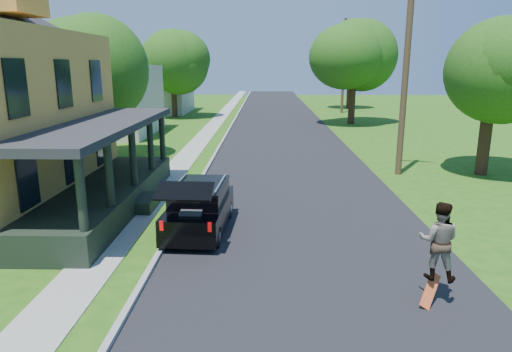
{
  "coord_description": "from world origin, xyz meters",
  "views": [
    {
      "loc": [
        -1.18,
        -9.49,
        5.03
      ],
      "look_at": [
        -1.44,
        3.0,
        1.97
      ],
      "focal_mm": 32.0,
      "sensor_mm": 36.0,
      "label": 1
    }
  ],
  "objects_px": {
    "utility_pole_near": "(407,56)",
    "skateboarder": "(439,241)",
    "black_suv": "(200,207)",
    "tree_right_near": "(492,69)"
  },
  "relations": [
    {
      "from": "tree_right_near",
      "to": "utility_pole_near",
      "type": "bearing_deg",
      "value": -178.52
    },
    {
      "from": "black_suv",
      "to": "tree_right_near",
      "type": "distance_m",
      "value": 14.99
    },
    {
      "from": "skateboarder",
      "to": "tree_right_near",
      "type": "height_order",
      "value": "tree_right_near"
    },
    {
      "from": "utility_pole_near",
      "to": "skateboarder",
      "type": "bearing_deg",
      "value": -85.32
    },
    {
      "from": "skateboarder",
      "to": "utility_pole_near",
      "type": "xyz_separation_m",
      "value": [
        2.59,
        11.91,
        3.99
      ]
    },
    {
      "from": "black_suv",
      "to": "utility_pole_near",
      "type": "bearing_deg",
      "value": 45.78
    },
    {
      "from": "skateboarder",
      "to": "utility_pole_near",
      "type": "height_order",
      "value": "utility_pole_near"
    },
    {
      "from": "black_suv",
      "to": "skateboarder",
      "type": "xyz_separation_m",
      "value": [
        5.7,
        -4.23,
        0.65
      ]
    },
    {
      "from": "black_suv",
      "to": "tree_right_near",
      "type": "xyz_separation_m",
      "value": [
        12.15,
        7.78,
        4.07
      ]
    },
    {
      "from": "tree_right_near",
      "to": "black_suv",
      "type": "bearing_deg",
      "value": -147.35
    }
  ]
}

